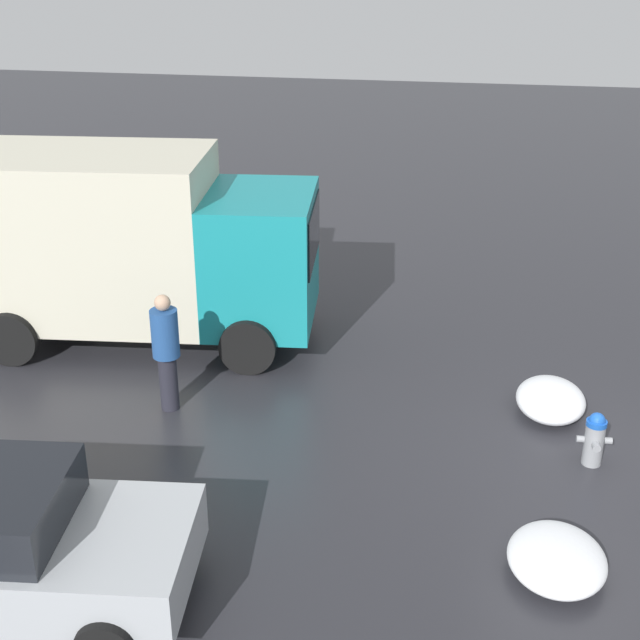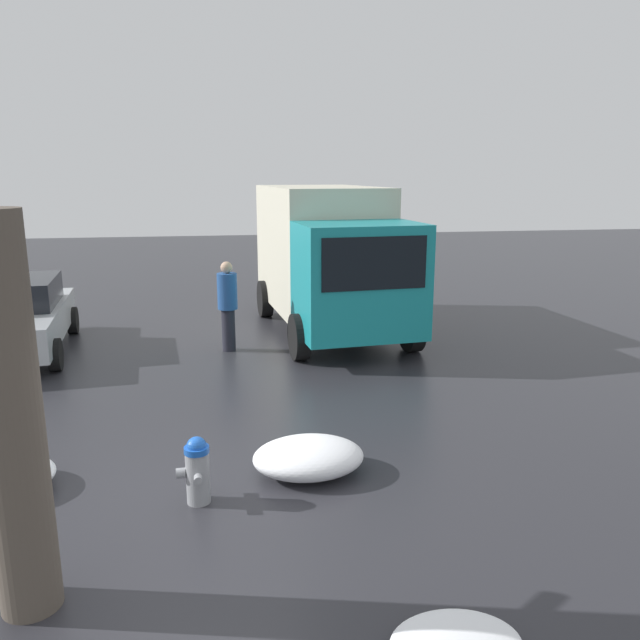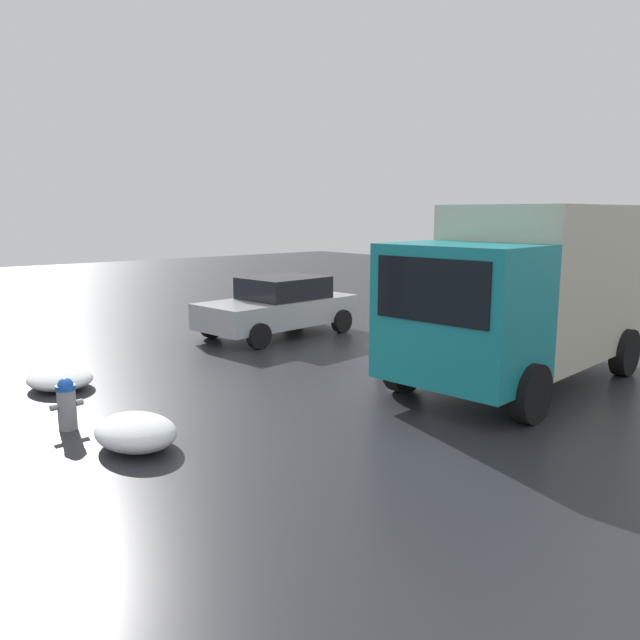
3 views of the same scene
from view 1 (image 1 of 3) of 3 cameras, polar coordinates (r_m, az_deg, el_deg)
ground_plane at (r=12.54m, az=16.94°, el=-8.76°), size 60.00×60.00×0.00m
fire_hydrant at (r=12.33m, az=17.16°, el=-7.24°), size 0.46×0.37×0.76m
delivery_truck at (r=15.13m, az=-12.06°, el=4.88°), size 6.03×3.03×3.21m
pedestrian at (r=12.98m, az=-9.83°, el=-1.77°), size 0.40×0.40×1.81m
snow_pile_curbside at (r=13.47m, az=14.54°, el=-4.95°), size 1.00×1.33×0.42m
snow_pile_by_tree at (r=10.51m, az=14.92°, el=-14.54°), size 1.09×1.32×0.34m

